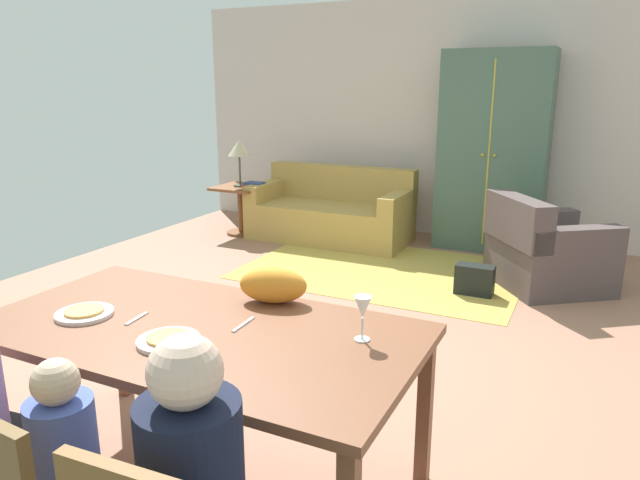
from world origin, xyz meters
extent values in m
cube|color=#976952|center=(0.00, 0.43, -0.01)|extent=(6.79, 6.05, 0.02)
cube|color=beige|center=(0.00, 3.50, 1.35)|extent=(6.79, 0.10, 2.70)
cube|color=brown|center=(0.00, -1.47, 0.74)|extent=(1.90, 0.98, 0.04)
cube|color=brown|center=(-0.89, -1.04, 0.36)|extent=(0.06, 0.06, 0.72)
cube|color=brown|center=(0.89, -1.04, 0.36)|extent=(0.06, 0.06, 0.72)
cylinder|color=silver|center=(-0.52, -1.59, 0.77)|extent=(0.25, 0.25, 0.02)
cylinder|color=gold|center=(-0.52, -1.59, 0.78)|extent=(0.17, 0.17, 0.01)
cylinder|color=silver|center=(0.00, -1.65, 0.77)|extent=(0.25, 0.25, 0.02)
cylinder|color=gold|center=(0.00, -1.65, 0.78)|extent=(0.17, 0.17, 0.01)
cylinder|color=silver|center=(0.68, -1.29, 0.76)|extent=(0.06, 0.06, 0.01)
cylinder|color=silver|center=(0.68, -1.29, 0.81)|extent=(0.01, 0.01, 0.09)
cone|color=silver|center=(0.68, -1.29, 0.90)|extent=(0.07, 0.07, 0.09)
cube|color=silver|center=(-0.29, -1.52, 0.76)|extent=(0.03, 0.15, 0.01)
cube|color=silver|center=(0.17, -1.37, 0.76)|extent=(0.02, 0.17, 0.01)
cylinder|color=#4559B1|center=(0.00, -2.18, 0.62)|extent=(0.22, 0.22, 0.33)
sphere|color=beige|center=(0.00, -2.18, 0.85)|extent=(0.15, 0.15, 0.15)
cylinder|color=black|center=(0.52, -2.18, 0.68)|extent=(0.30, 0.30, 0.46)
sphere|color=beige|center=(0.52, -2.18, 1.00)|extent=(0.21, 0.21, 0.21)
ellipsoid|color=orange|center=(0.15, -1.08, 0.84)|extent=(0.35, 0.24, 0.17)
cube|color=#B39A44|center=(-0.33, 1.84, 0.00)|extent=(2.60, 1.80, 0.01)
cube|color=#AF8E47|center=(-1.29, 2.64, 0.21)|extent=(1.81, 0.84, 0.42)
cube|color=#AF8E47|center=(-1.29, 2.98, 0.62)|extent=(1.81, 0.20, 0.40)
cube|color=#AF8E47|center=(-2.10, 2.64, 0.52)|extent=(0.18, 0.84, 0.20)
cube|color=#AF8E47|center=(-0.47, 2.64, 0.52)|extent=(0.18, 0.84, 0.20)
cube|color=#4E4141|center=(1.15, 2.04, 0.21)|extent=(1.18, 1.18, 0.42)
cube|color=#4E4141|center=(0.87, 1.84, 0.62)|extent=(0.66, 0.80, 0.40)
cube|color=#4E4141|center=(1.35, 1.77, 0.52)|extent=(0.78, 0.64, 0.20)
cube|color=#4E4141|center=(0.95, 2.31, 0.52)|extent=(0.78, 0.64, 0.20)
cube|color=#425E4F|center=(0.42, 3.11, 1.05)|extent=(1.10, 0.56, 2.10)
cube|color=gold|center=(0.42, 2.83, 1.05)|extent=(0.02, 0.01, 1.89)
sphere|color=gold|center=(0.36, 2.82, 1.05)|extent=(0.04, 0.04, 0.04)
sphere|color=gold|center=(0.48, 2.82, 1.05)|extent=(0.04, 0.04, 0.04)
cube|color=brown|center=(-2.36, 2.44, 0.56)|extent=(0.56, 0.56, 0.03)
cylinder|color=brown|center=(-2.36, 2.44, 0.27)|extent=(0.08, 0.08, 0.55)
cylinder|color=brown|center=(-2.36, 2.44, 0.01)|extent=(0.36, 0.36, 0.03)
cylinder|color=#464B37|center=(-2.36, 2.44, 0.59)|extent=(0.16, 0.16, 0.02)
cylinder|color=#464B37|center=(-2.36, 2.44, 0.77)|extent=(0.02, 0.02, 0.34)
cone|color=#C0B78F|center=(-2.36, 2.44, 1.03)|extent=(0.26, 0.26, 0.18)
cube|color=maroon|center=(-2.18, 2.43, 0.59)|extent=(0.22, 0.16, 0.03)
cube|color=navy|center=(-2.19, 2.47, 0.62)|extent=(0.22, 0.16, 0.03)
cube|color=black|center=(0.60, 1.54, 0.13)|extent=(0.32, 0.16, 0.26)
camera|label=1|loc=(1.47, -3.30, 1.76)|focal=32.74mm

